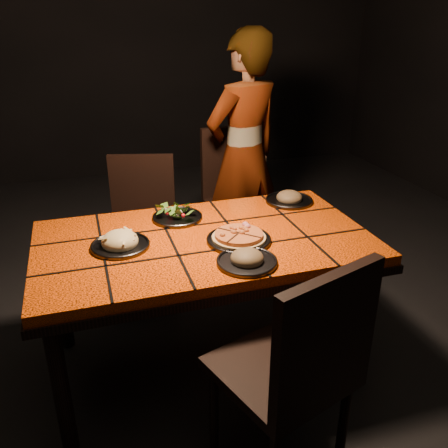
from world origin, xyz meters
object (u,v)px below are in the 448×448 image
object	(u,v)px
diner	(244,156)
plate_pizza	(239,238)
chair_far_right	(238,190)
chair_far_left	(142,218)
plate_pasta	(120,243)
dining_table	(204,252)
chair_near	(299,365)

from	to	relation	value
diner	plate_pizza	distance (m)	1.16
chair_far_right	diner	size ratio (longest dim) A/B	0.61
chair_far_right	chair_far_left	bearing A→B (deg)	-168.92
chair_far_left	chair_far_right	bearing A→B (deg)	28.75
chair_far_right	plate_pasta	xyz separation A→B (m)	(-0.92, -0.99, 0.19)
chair_far_right	plate_pasta	distance (m)	1.37
dining_table	chair_near	size ratio (longest dim) A/B	1.61
chair_far_left	chair_far_right	world-z (taller)	chair_far_right
chair_far_right	plate_pizza	bearing A→B (deg)	-111.41
chair_near	chair_far_left	bearing A→B (deg)	-97.39
chair_near	plate_pasta	size ratio (longest dim) A/B	3.68
chair_near	plate_pasta	world-z (taller)	chair_near
chair_far_right	plate_pizza	world-z (taller)	chair_far_right
diner	dining_table	bearing A→B (deg)	39.40
chair_near	plate_pasta	xyz separation A→B (m)	(-0.54, 0.81, 0.20)
chair_near	chair_far_left	distance (m)	1.66
dining_table	chair_far_left	distance (m)	0.87
chair_far_left	plate_pizza	bearing A→B (deg)	-55.05
plate_pasta	chair_far_right	bearing A→B (deg)	47.14
chair_far_right	chair_near	bearing A→B (deg)	-104.68
chair_far_left	plate_pizza	size ratio (longest dim) A/B	2.54
chair_near	diner	xyz separation A→B (m)	(0.42, 1.79, 0.26)
plate_pasta	plate_pizza	bearing A→B (deg)	-11.20
diner	plate_pizza	bearing A→B (deg)	47.96
diner	plate_pasta	bearing A→B (deg)	24.33
chair_near	chair_far_right	bearing A→B (deg)	-120.77
chair_near	dining_table	bearing A→B (deg)	-98.97
chair_near	chair_far_right	world-z (taller)	chair_far_right
dining_table	diner	xyz separation A→B (m)	(0.56, 0.99, 0.17)
chair_far_right	plate_pasta	world-z (taller)	chair_far_right
chair_near	chair_far_right	size ratio (longest dim) A/B	0.99
chair_far_left	diner	size ratio (longest dim) A/B	0.55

